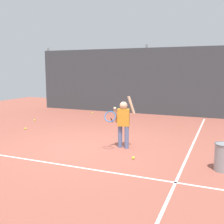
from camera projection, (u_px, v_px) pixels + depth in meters
ground_plane at (83, 147)px, 7.10m from camera, size 20.00×20.00×0.00m
court_line_baseline at (53, 163)px, 5.89m from camera, size 9.00×0.05×0.00m
court_line_sideline at (191, 148)px, 7.02m from camera, size 0.05×9.00×0.00m
back_fence_windscreen at (146, 81)px, 12.24m from camera, size 10.78×0.08×2.95m
fence_post_0 at (49, 78)px, 14.28m from camera, size 0.09×0.09×3.10m
fence_post_1 at (146, 80)px, 12.28m from camera, size 0.09×0.09×3.10m
tennis_player at (123, 120)px, 6.93m from camera, size 0.63×0.67×1.35m
ball_hopper at (224, 157)px, 5.43m from camera, size 0.38×0.38×0.56m
tennis_ball_0 at (25, 129)px, 9.20m from camera, size 0.07×0.07×0.07m
tennis_ball_1 at (35, 120)px, 10.73m from camera, size 0.07×0.07×0.07m
tennis_ball_2 at (133, 158)px, 6.16m from camera, size 0.07×0.07×0.07m
tennis_ball_3 at (92, 113)px, 12.50m from camera, size 0.07×0.07×0.07m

